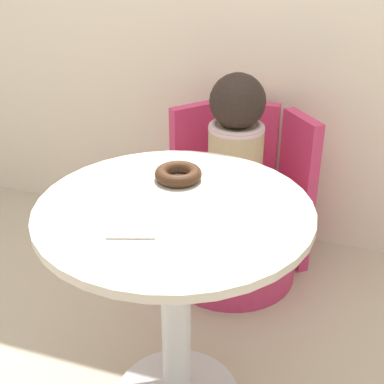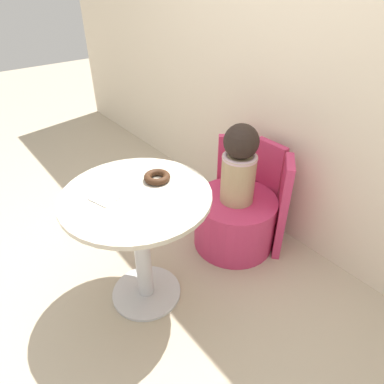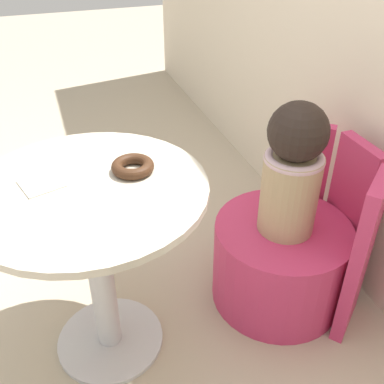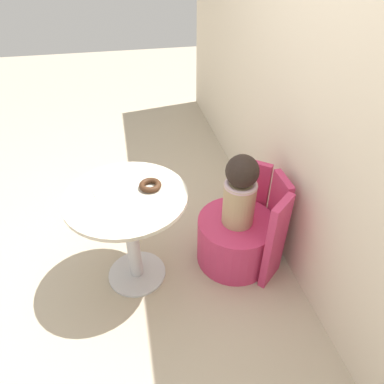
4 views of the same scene
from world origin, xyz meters
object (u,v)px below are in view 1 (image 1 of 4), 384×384
Objects in this scene: tub_chair at (232,237)px; child_figure at (236,139)px; donut at (178,174)px; round_table at (175,266)px.

child_figure reaches higher than tub_chair.
round_table is at bearing -74.35° from donut.
child_figure is (-0.01, 0.74, 0.10)m from round_table.
donut is at bearing -93.20° from tub_chair.
round_table is 1.43× the size of child_figure.
donut is (-0.04, 0.15, 0.21)m from round_table.
tub_chair is (-0.01, 0.74, -0.35)m from round_table.
round_table is 0.82m from tub_chair.
child_figure is at bearing -93.58° from tub_chair.
tub_chair is at bearing 86.42° from child_figure.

